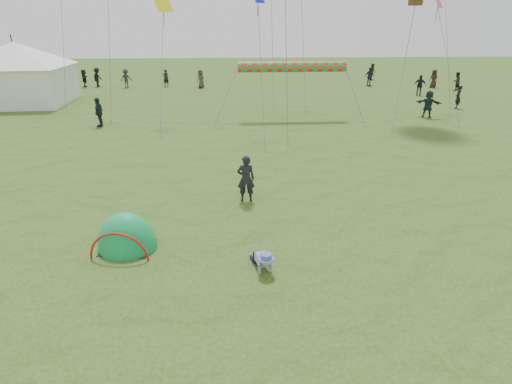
{
  "coord_description": "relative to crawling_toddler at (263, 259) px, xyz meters",
  "views": [
    {
      "loc": [
        -0.0,
        -8.03,
        5.47
      ],
      "look_at": [
        0.71,
        2.66,
        1.0
      ],
      "focal_mm": 28.0,
      "sensor_mm": 36.0,
      "label": 1
    }
  ],
  "objects": [
    {
      "name": "crowd_person_9",
      "position": [
        -10.42,
        31.64,
        0.58
      ],
      "size": [
        1.28,
        1.16,
        1.73
      ],
      "primitive_type": "imported",
      "rotation": [
        0.0,
        0.0,
        0.61
      ],
      "color": "#29292D",
      "rests_on": "ground"
    },
    {
      "name": "standing_adult",
      "position": [
        -0.23,
        4.15,
        0.51
      ],
      "size": [
        0.59,
        0.39,
        1.6
      ],
      "primitive_type": "imported",
      "rotation": [
        0.0,
        0.0,
        3.15
      ],
      "color": "black",
      "rests_on": "ground"
    },
    {
      "name": "crowd_person_4",
      "position": [
        -3.33,
        31.01,
        0.56
      ],
      "size": [
        0.98,
        0.92,
        1.68
      ],
      "primitive_type": "imported",
      "rotation": [
        0.0,
        0.0,
        5.64
      ],
      "color": "#413531",
      "rests_on": "ground"
    },
    {
      "name": "event_marquee",
      "position": [
        -16.25,
        23.62,
        2.09
      ],
      "size": [
        7.33,
        7.33,
        4.75
      ],
      "primitive_type": null,
      "rotation": [
        0.0,
        0.0,
        0.06
      ],
      "color": "white",
      "rests_on": "ground"
    },
    {
      "name": "crawling_toddler",
      "position": [
        0.0,
        0.0,
        0.0
      ],
      "size": [
        0.7,
        0.86,
        0.57
      ],
      "primitive_type": null,
      "rotation": [
        0.0,
        0.0,
        0.28
      ],
      "color": "black",
      "rests_on": "ground"
    },
    {
      "name": "popup_tent",
      "position": [
        -3.51,
        1.26,
        -0.28
      ],
      "size": [
        1.74,
        1.5,
        2.03
      ],
      "primitive_type": "ellipsoid",
      "rotation": [
        0.0,
        0.0,
        -0.14
      ],
      "color": "#158742",
      "rests_on": "ground"
    },
    {
      "name": "crowd_person_12",
      "position": [
        -6.78,
        32.17,
        0.52
      ],
      "size": [
        0.71,
        0.65,
        1.62
      ],
      "primitive_type": "imported",
      "rotation": [
        0.0,
        0.0,
        3.73
      ],
      "color": "black",
      "rests_on": "ground"
    },
    {
      "name": "crowd_person_14",
      "position": [
        15.39,
        25.28,
        0.56
      ],
      "size": [
        1.05,
        0.9,
        1.69
      ],
      "primitive_type": "imported",
      "rotation": [
        0.0,
        0.0,
        2.55
      ],
      "color": "black",
      "rests_on": "ground"
    },
    {
      "name": "crowd_person_1",
      "position": [
        14.98,
        36.08,
        0.57
      ],
      "size": [
        0.72,
        0.89,
        1.71
      ],
      "primitive_type": "imported",
      "rotation": [
        0.0,
        0.0,
        1.66
      ],
      "color": "black",
      "rests_on": "ground"
    },
    {
      "name": "ground",
      "position": [
        -0.71,
        -0.16,
        -0.28
      ],
      "size": [
        140.0,
        140.0,
        0.0
      ],
      "primitive_type": "plane",
      "color": "#24500E"
    },
    {
      "name": "crowd_person_10",
      "position": [
        18.75,
        29.67,
        0.55
      ],
      "size": [
        0.86,
        0.97,
        1.67
      ],
      "primitive_type": "imported",
      "rotation": [
        0.0,
        0.0,
        5.22
      ],
      "color": "black",
      "rests_on": "ground"
    },
    {
      "name": "crowd_person_3",
      "position": [
        -13.33,
        32.48,
        0.61
      ],
      "size": [
        0.92,
        1.28,
        1.78
      ],
      "primitive_type": "imported",
      "rotation": [
        0.0,
        0.0,
        1.33
      ],
      "color": "black",
      "rests_on": "ground"
    },
    {
      "name": "crowd_person_0",
      "position": [
        -18.2,
        33.64,
        0.51
      ],
      "size": [
        0.69,
        0.63,
        1.59
      ],
      "primitive_type": "imported",
      "rotation": [
        0.0,
        0.0,
        0.57
      ],
      "color": "#25232D",
      "rests_on": "ground"
    },
    {
      "name": "crowd_person_8",
      "position": [
        -8.27,
        15.49,
        0.56
      ],
      "size": [
        0.47,
        1.01,
        1.68
      ],
      "primitive_type": "imported",
      "rotation": [
        0.0,
        0.0,
        4.65
      ],
      "color": "#1D282D",
      "rests_on": "ground"
    },
    {
      "name": "diamond_kite_8",
      "position": [
        -4.4,
        17.57,
        6.39
      ],
      "size": [
        1.15,
        1.15,
        0.94
      ],
      "primitive_type": "plane",
      "rotation": [
        1.05,
        0.0,
        0.79
      ],
      "color": "#D8E30D"
    },
    {
      "name": "rainbow_tube_kite",
      "position": [
        3.18,
        17.02,
        2.88
      ],
      "size": [
        6.62,
        0.64,
        0.64
      ],
      "primitive_type": "cylinder",
      "rotation": [
        0.0,
        1.57,
        0.0
      ],
      "color": "red"
    },
    {
      "name": "diamond_kite_5",
      "position": [
        12.42,
        18.36,
        6.57
      ],
      "size": [
        0.9,
        0.9,
        0.74
      ],
      "primitive_type": "plane",
      "rotation": [
        1.05,
        0.0,
        0.79
      ],
      "color": "#C94C9F"
    },
    {
      "name": "crowd_person_6",
      "position": [
        15.49,
        19.44,
        0.52
      ],
      "size": [
        0.57,
        0.69,
        1.6
      ],
      "primitive_type": "imported",
      "rotation": [
        0.0,
        0.0,
        4.33
      ],
      "color": "black",
      "rests_on": "ground"
    },
    {
      "name": "crowd_person_13",
      "position": [
        19.95,
        27.81,
        0.53
      ],
      "size": [
        1.0,
        0.93,
        1.64
      ],
      "primitive_type": "imported",
      "rotation": [
        0.0,
        0.0,
        3.65
      ],
      "color": "black",
      "rests_on": "ground"
    },
    {
      "name": "crowd_person_11",
      "position": [
        12.0,
        16.7,
        0.57
      ],
      "size": [
        1.62,
        1.23,
        1.7
      ],
      "primitive_type": "imported",
      "rotation": [
        0.0,
        0.0,
        2.61
      ],
      "color": "#1C2831",
      "rests_on": "ground"
    },
    {
      "name": "crowd_person_5",
      "position": [
        -14.55,
        32.41,
        0.53
      ],
      "size": [
        0.82,
        1.58,
        1.63
      ],
      "primitive_type": "imported",
      "rotation": [
        0.0,
        0.0,
        1.81
      ],
      "color": "black",
      "rests_on": "ground"
    },
    {
      "name": "crowd_person_2",
      "position": [
        13.06,
        31.32,
        0.6
      ],
      "size": [
        1.12,
        0.69,
        1.78
      ],
      "primitive_type": "imported",
      "rotation": [
        0.0,
        0.0,
        0.27
      ],
      "color": "#1D2B33",
      "rests_on": "ground"
    }
  ]
}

